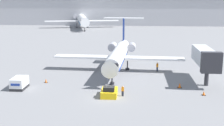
{
  "coord_description": "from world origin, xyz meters",
  "views": [
    {
      "loc": [
        3.96,
        -43.8,
        14.88
      ],
      "look_at": [
        0.0,
        9.4,
        3.29
      ],
      "focal_mm": 50.0,
      "sensor_mm": 36.0,
      "label": 1
    }
  ],
  "objects_px": {
    "pushback_tug": "(109,92)",
    "worker_near_tug": "(123,91)",
    "luggage_cart": "(19,83)",
    "traffic_cone_right": "(180,85)",
    "traffic_cone_mid": "(204,93)",
    "traffic_cone_left": "(46,81)",
    "airplane_parked_far_left": "(82,19)",
    "jet_bridge": "(205,57)",
    "airplane_main": "(119,54)",
    "worker_by_wing": "(157,67)"
  },
  "relations": [
    {
      "from": "pushback_tug",
      "to": "worker_near_tug",
      "type": "xyz_separation_m",
      "value": [
        2.01,
        0.13,
        0.23
      ]
    },
    {
      "from": "luggage_cart",
      "to": "traffic_cone_right",
      "type": "distance_m",
      "value": 26.23
    },
    {
      "from": "worker_near_tug",
      "to": "traffic_cone_mid",
      "type": "relative_size",
      "value": 2.46
    },
    {
      "from": "traffic_cone_left",
      "to": "traffic_cone_mid",
      "type": "relative_size",
      "value": 1.04
    },
    {
      "from": "worker_near_tug",
      "to": "traffic_cone_right",
      "type": "bearing_deg",
      "value": 28.76
    },
    {
      "from": "traffic_cone_left",
      "to": "airplane_parked_far_left",
      "type": "relative_size",
      "value": 0.02
    },
    {
      "from": "traffic_cone_right",
      "to": "airplane_parked_far_left",
      "type": "distance_m",
      "value": 100.6
    },
    {
      "from": "traffic_cone_left",
      "to": "jet_bridge",
      "type": "height_order",
      "value": "jet_bridge"
    },
    {
      "from": "traffic_cone_right",
      "to": "jet_bridge",
      "type": "relative_size",
      "value": 0.07
    },
    {
      "from": "worker_near_tug",
      "to": "traffic_cone_right",
      "type": "height_order",
      "value": "worker_near_tug"
    },
    {
      "from": "luggage_cart",
      "to": "airplane_parked_far_left",
      "type": "xyz_separation_m",
      "value": [
        -6.16,
        97.68,
        3.04
      ]
    },
    {
      "from": "luggage_cart",
      "to": "traffic_cone_mid",
      "type": "xyz_separation_m",
      "value": [
        29.23,
        -1.28,
        -0.62
      ]
    },
    {
      "from": "airplane_parked_far_left",
      "to": "jet_bridge",
      "type": "relative_size",
      "value": 3.42
    },
    {
      "from": "traffic_cone_mid",
      "to": "airplane_main",
      "type": "bearing_deg",
      "value": 132.29
    },
    {
      "from": "worker_near_tug",
      "to": "airplane_parked_far_left",
      "type": "xyz_separation_m",
      "value": [
        -23.07,
        100.27,
        3.12
      ]
    },
    {
      "from": "worker_near_tug",
      "to": "jet_bridge",
      "type": "height_order",
      "value": "jet_bridge"
    },
    {
      "from": "jet_bridge",
      "to": "traffic_cone_right",
      "type": "bearing_deg",
      "value": -140.78
    },
    {
      "from": "pushback_tug",
      "to": "jet_bridge",
      "type": "distance_m",
      "value": 18.62
    },
    {
      "from": "traffic_cone_right",
      "to": "traffic_cone_left",
      "type": "bearing_deg",
      "value": 176.51
    },
    {
      "from": "traffic_cone_right",
      "to": "traffic_cone_mid",
      "type": "distance_m",
      "value": 4.87
    },
    {
      "from": "traffic_cone_left",
      "to": "traffic_cone_right",
      "type": "height_order",
      "value": "traffic_cone_right"
    },
    {
      "from": "pushback_tug",
      "to": "traffic_cone_left",
      "type": "relative_size",
      "value": 5.36
    },
    {
      "from": "pushback_tug",
      "to": "traffic_cone_mid",
      "type": "height_order",
      "value": "pushback_tug"
    },
    {
      "from": "luggage_cart",
      "to": "traffic_cone_mid",
      "type": "height_order",
      "value": "luggage_cart"
    },
    {
      "from": "airplane_main",
      "to": "jet_bridge",
      "type": "xyz_separation_m",
      "value": [
        15.37,
        -7.68,
        1.1
      ]
    },
    {
      "from": "traffic_cone_right",
      "to": "airplane_parked_far_left",
      "type": "bearing_deg",
      "value": 108.72
    },
    {
      "from": "airplane_main",
      "to": "worker_near_tug",
      "type": "bearing_deg",
      "value": -84.74
    },
    {
      "from": "jet_bridge",
      "to": "airplane_main",
      "type": "bearing_deg",
      "value": 153.46
    },
    {
      "from": "traffic_cone_mid",
      "to": "jet_bridge",
      "type": "height_order",
      "value": "jet_bridge"
    },
    {
      "from": "traffic_cone_left",
      "to": "airplane_main",
      "type": "bearing_deg",
      "value": 39.77
    },
    {
      "from": "airplane_main",
      "to": "luggage_cart",
      "type": "height_order",
      "value": "airplane_main"
    },
    {
      "from": "pushback_tug",
      "to": "jet_bridge",
      "type": "bearing_deg",
      "value": 29.5
    },
    {
      "from": "worker_by_wing",
      "to": "traffic_cone_right",
      "type": "distance_m",
      "value": 11.47
    },
    {
      "from": "airplane_main",
      "to": "traffic_cone_right",
      "type": "xyz_separation_m",
      "value": [
        10.71,
        -11.48,
        -2.96
      ]
    },
    {
      "from": "traffic_cone_right",
      "to": "airplane_parked_far_left",
      "type": "height_order",
      "value": "airplane_parked_far_left"
    },
    {
      "from": "traffic_cone_right",
      "to": "pushback_tug",
      "type": "bearing_deg",
      "value": -155.22
    },
    {
      "from": "worker_near_tug",
      "to": "jet_bridge",
      "type": "bearing_deg",
      "value": 32.57
    },
    {
      "from": "worker_by_wing",
      "to": "traffic_cone_left",
      "type": "height_order",
      "value": "worker_by_wing"
    },
    {
      "from": "luggage_cart",
      "to": "worker_near_tug",
      "type": "xyz_separation_m",
      "value": [
        16.92,
        -2.59,
        -0.08
      ]
    },
    {
      "from": "worker_by_wing",
      "to": "jet_bridge",
      "type": "relative_size",
      "value": 0.17
    },
    {
      "from": "worker_by_wing",
      "to": "traffic_cone_left",
      "type": "bearing_deg",
      "value": -154.06
    },
    {
      "from": "pushback_tug",
      "to": "traffic_cone_mid",
      "type": "distance_m",
      "value": 14.4
    },
    {
      "from": "luggage_cart",
      "to": "airplane_parked_far_left",
      "type": "bearing_deg",
      "value": 93.61
    },
    {
      "from": "traffic_cone_right",
      "to": "jet_bridge",
      "type": "xyz_separation_m",
      "value": [
        4.66,
        3.8,
        4.06
      ]
    },
    {
      "from": "airplane_main",
      "to": "luggage_cart",
      "type": "distance_m",
      "value": 20.9
    },
    {
      "from": "pushback_tug",
      "to": "worker_near_tug",
      "type": "bearing_deg",
      "value": 3.64
    },
    {
      "from": "worker_by_wing",
      "to": "airplane_parked_far_left",
      "type": "distance_m",
      "value": 89.17
    },
    {
      "from": "pushback_tug",
      "to": "airplane_parked_far_left",
      "type": "relative_size",
      "value": 0.1
    },
    {
      "from": "pushback_tug",
      "to": "jet_bridge",
      "type": "xyz_separation_m",
      "value": [
        15.86,
        8.97,
        3.83
      ]
    },
    {
      "from": "airplane_main",
      "to": "worker_by_wing",
      "type": "distance_m",
      "value": 8.14
    }
  ]
}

